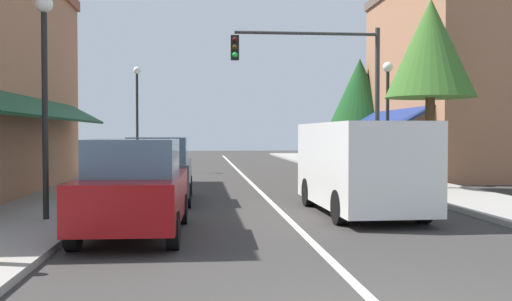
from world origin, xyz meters
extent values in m
plane|color=#33302D|center=(0.00, 18.00, 0.00)|extent=(80.00, 80.00, 0.00)
cube|color=gray|center=(-5.50, 18.00, 0.06)|extent=(2.60, 56.00, 0.12)
cube|color=gray|center=(5.50, 18.00, 0.06)|extent=(2.60, 56.00, 0.12)
cube|color=silver|center=(0.00, 18.00, 0.00)|extent=(0.14, 52.00, 0.01)
cube|color=slate|center=(-6.86, 12.00, 1.40)|extent=(0.08, 10.64, 1.80)
cube|color=#194C2D|center=(-6.25, 12.00, 2.60)|extent=(1.27, 11.76, 0.73)
cube|color=slate|center=(-6.86, 15.08, 4.86)|extent=(0.08, 1.10, 1.30)
cube|color=#9E6B4C|center=(9.43, 20.00, 4.13)|extent=(5.26, 10.00, 8.26)
cube|color=slate|center=(6.86, 20.00, 1.40)|extent=(0.08, 7.60, 1.80)
cube|color=navy|center=(6.25, 20.00, 2.60)|extent=(1.27, 8.40, 0.73)
cube|color=slate|center=(6.86, 17.80, 5.95)|extent=(0.08, 1.10, 1.30)
cube|color=slate|center=(6.86, 22.20, 5.95)|extent=(0.08, 1.10, 1.30)
cube|color=maroon|center=(-3.11, 5.59, 0.71)|extent=(1.82, 4.14, 0.80)
cube|color=slate|center=(-3.11, 5.49, 1.44)|extent=(1.57, 2.04, 0.66)
cylinder|color=black|center=(-3.87, 6.96, 0.31)|extent=(0.21, 0.62, 0.62)
cylinder|color=black|center=(-2.29, 6.93, 0.31)|extent=(0.21, 0.62, 0.62)
cylinder|color=black|center=(-3.93, 4.26, 0.31)|extent=(0.21, 0.62, 0.62)
cylinder|color=black|center=(-2.35, 4.22, 0.31)|extent=(0.21, 0.62, 0.62)
cube|color=#4C5156|center=(-3.04, 10.88, 0.71)|extent=(1.73, 4.11, 0.80)
cube|color=slate|center=(-3.04, 10.78, 1.44)|extent=(1.53, 2.00, 0.66)
cylinder|color=black|center=(-3.84, 12.23, 0.31)|extent=(0.20, 0.62, 0.62)
cylinder|color=black|center=(-2.25, 12.23, 0.31)|extent=(0.20, 0.62, 0.62)
cylinder|color=black|center=(-3.83, 9.52, 0.31)|extent=(0.20, 0.62, 0.62)
cylinder|color=black|center=(-2.24, 9.53, 0.31)|extent=(0.20, 0.62, 0.62)
cube|color=silver|center=(1.79, 8.08, 1.17)|extent=(2.08, 5.05, 1.90)
cube|color=slate|center=(1.73, 10.48, 1.59)|extent=(1.73, 0.31, 0.84)
cube|color=black|center=(1.72, 10.66, 0.48)|extent=(1.87, 0.24, 0.24)
cylinder|color=black|center=(0.87, 9.60, 0.36)|extent=(0.26, 0.73, 0.72)
cylinder|color=black|center=(2.63, 9.65, 0.36)|extent=(0.26, 0.73, 0.72)
cylinder|color=black|center=(0.94, 6.51, 0.36)|extent=(0.26, 0.73, 0.72)
cylinder|color=black|center=(2.70, 6.55, 0.36)|extent=(0.26, 0.73, 0.72)
cylinder|color=#333333|center=(4.80, 16.55, 2.93)|extent=(0.18, 0.18, 5.87)
cylinder|color=#333333|center=(2.08, 16.55, 5.62)|extent=(5.43, 0.12, 0.12)
cube|color=black|center=(-0.63, 16.37, 5.02)|extent=(0.30, 0.24, 0.90)
sphere|color=#420F0F|center=(-0.63, 16.24, 5.30)|extent=(0.20, 0.20, 0.20)
sphere|color=#3D2D0C|center=(-0.63, 16.24, 5.02)|extent=(0.20, 0.20, 0.20)
sphere|color=green|center=(-0.63, 16.24, 4.74)|extent=(0.20, 0.20, 0.20)
cylinder|color=black|center=(-5.06, 7.06, 2.16)|extent=(0.12, 0.12, 4.32)
sphere|color=white|center=(-5.06, 7.06, 4.50)|extent=(0.36, 0.36, 0.36)
cylinder|color=black|center=(4.82, 15.38, 2.04)|extent=(0.12, 0.12, 4.08)
sphere|color=white|center=(4.82, 15.38, 4.26)|extent=(0.36, 0.36, 0.36)
cylinder|color=black|center=(-4.92, 23.42, 2.35)|extent=(0.12, 0.12, 4.71)
sphere|color=white|center=(-4.92, 23.42, 4.89)|extent=(0.36, 0.36, 0.36)
cylinder|color=#4C331E|center=(5.48, 13.09, 1.73)|extent=(0.30, 0.30, 3.46)
cone|color=#386626|center=(5.48, 13.09, 4.62)|extent=(2.90, 2.90, 3.18)
cylinder|color=#4C331E|center=(6.38, 24.73, 1.23)|extent=(0.30, 0.30, 2.46)
cone|color=#19471E|center=(6.38, 24.73, 3.86)|extent=(3.50, 3.50, 3.85)
camera|label=1|loc=(-1.92, -5.28, 1.88)|focal=41.27mm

